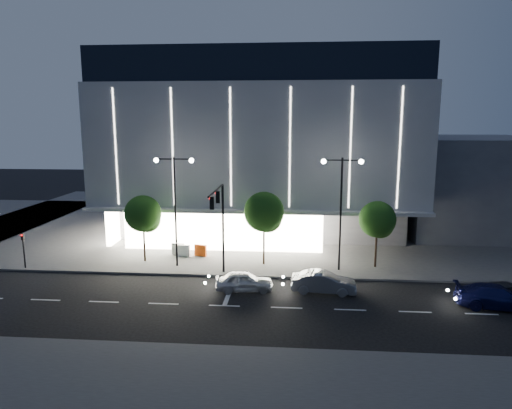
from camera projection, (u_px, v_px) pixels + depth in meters
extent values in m
plane|color=black|center=(198.00, 296.00, 30.95)|extent=(160.00, 160.00, 0.00)
cube|color=#474747|center=(281.00, 221.00, 54.07)|extent=(70.00, 40.00, 0.15)
cube|color=#474747|center=(258.00, 407.00, 18.77)|extent=(70.00, 10.00, 0.15)
cube|color=#4C4C51|center=(265.00, 205.00, 53.89)|extent=(28.00, 21.00, 4.00)
cube|color=gray|center=(264.00, 142.00, 50.58)|extent=(30.00, 25.00, 11.00)
cube|color=black|center=(264.00, 76.00, 49.33)|extent=(29.40, 24.50, 3.00)
cube|color=white|center=(222.00, 231.00, 41.08)|extent=(18.00, 0.40, 3.60)
cube|color=white|center=(127.00, 217.00, 47.14)|extent=(0.40, 10.00, 3.60)
cube|color=gray|center=(254.00, 210.00, 39.49)|extent=(30.00, 2.00, 0.30)
cube|color=white|center=(254.00, 148.00, 38.31)|extent=(24.00, 0.06, 10.00)
cube|color=#4C4C51|center=(468.00, 182.00, 51.52)|extent=(16.00, 20.00, 10.00)
cylinder|color=black|center=(223.00, 230.00, 34.95)|extent=(0.18, 0.18, 7.00)
cylinder|color=black|center=(216.00, 190.00, 31.48)|extent=(0.14, 5.80, 0.14)
cube|color=black|center=(218.00, 197.00, 32.27)|extent=(0.28, 0.18, 0.85)
cube|color=black|center=(212.00, 203.00, 29.92)|extent=(0.28, 0.18, 0.85)
sphere|color=#FF0C0C|center=(216.00, 193.00, 32.23)|extent=(0.14, 0.14, 0.14)
cylinder|color=black|center=(175.00, 213.00, 36.27)|extent=(0.16, 0.16, 9.00)
cylinder|color=black|center=(165.00, 159.00, 35.55)|extent=(1.40, 0.10, 0.10)
cylinder|color=black|center=(183.00, 159.00, 35.44)|extent=(1.40, 0.10, 0.10)
sphere|color=white|center=(156.00, 160.00, 35.63)|extent=(0.36, 0.36, 0.36)
sphere|color=white|center=(191.00, 160.00, 35.40)|extent=(0.36, 0.36, 0.36)
cylinder|color=black|center=(340.00, 216.00, 35.23)|extent=(0.16, 0.16, 9.00)
cylinder|color=black|center=(333.00, 160.00, 34.52)|extent=(1.40, 0.10, 0.10)
cylinder|color=black|center=(352.00, 160.00, 34.41)|extent=(1.40, 0.10, 0.10)
sphere|color=white|center=(324.00, 161.00, 34.59)|extent=(0.36, 0.36, 0.36)
sphere|color=white|center=(361.00, 162.00, 34.37)|extent=(0.36, 0.36, 0.36)
cylinder|color=black|center=(24.00, 251.00, 36.29)|extent=(0.12, 0.12, 3.00)
cube|color=black|center=(23.00, 237.00, 36.07)|extent=(0.22, 0.16, 0.55)
sphere|color=#FF0C0C|center=(22.00, 235.00, 35.94)|extent=(0.10, 0.10, 0.10)
cylinder|color=black|center=(144.00, 241.00, 37.95)|extent=(0.16, 0.16, 3.78)
sphere|color=#193F11|center=(143.00, 214.00, 37.54)|extent=(3.02, 3.02, 3.02)
sphere|color=#193F11|center=(148.00, 220.00, 37.81)|extent=(2.16, 2.16, 2.16)
sphere|color=#193F11|center=(140.00, 218.00, 37.47)|extent=(1.94, 1.94, 1.94)
cylinder|color=black|center=(264.00, 242.00, 37.13)|extent=(0.16, 0.16, 4.06)
sphere|color=#193F11|center=(264.00, 212.00, 36.68)|extent=(3.25, 3.25, 3.25)
sphere|color=#193F11|center=(268.00, 218.00, 36.96)|extent=(2.32, 2.32, 2.32)
sphere|color=#193F11|center=(261.00, 216.00, 36.62)|extent=(2.09, 2.09, 2.09)
cylinder|color=black|center=(376.00, 247.00, 36.45)|extent=(0.16, 0.16, 3.64)
sphere|color=#193F11|center=(377.00, 219.00, 36.05)|extent=(2.91, 2.91, 2.91)
sphere|color=#193F11|center=(380.00, 225.00, 36.32)|extent=(2.08, 2.08, 2.08)
sphere|color=#193F11|center=(374.00, 224.00, 35.98)|extent=(1.87, 1.87, 1.87)
imported|color=#BABDC2|center=(244.00, 281.00, 31.81)|extent=(4.19, 2.05, 1.38)
imported|color=#93969A|center=(324.00, 282.00, 31.47)|extent=(4.55, 1.90, 1.46)
imported|color=#15174F|center=(497.00, 297.00, 28.90)|extent=(5.27, 2.66, 1.47)
imported|color=#333439|center=(509.00, 293.00, 29.76)|extent=(4.93, 2.71, 1.31)
cube|color=silver|center=(178.00, 249.00, 40.05)|extent=(1.12, 0.39, 1.00)
cube|color=#E84B0C|center=(200.00, 250.00, 39.60)|extent=(1.12, 0.57, 1.00)
cube|color=white|center=(184.00, 251.00, 39.56)|extent=(1.12, 0.38, 1.00)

